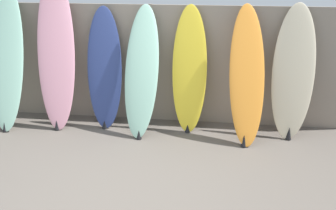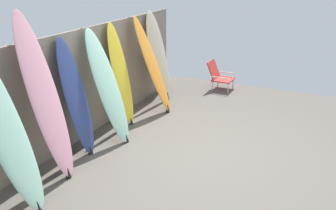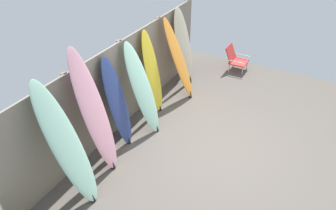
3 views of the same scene
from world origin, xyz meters
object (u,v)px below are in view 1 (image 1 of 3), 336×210
at_px(surfboard_navy_2, 105,69).
at_px(surfboard_seafoam_3, 142,72).
at_px(surfboard_seafoam_0, 7,60).
at_px(surfboard_yellow_4, 189,71).
at_px(surfboard_pink_1, 56,54).
at_px(surfboard_cream_6, 293,73).
at_px(surfboard_orange_5, 247,76).

bearing_deg(surfboard_navy_2, surfboard_seafoam_3, -15.12).
bearing_deg(surfboard_seafoam_0, surfboard_yellow_4, 3.35).
bearing_deg(surfboard_pink_1, surfboard_navy_2, 6.01).
xyz_separation_m(surfboard_yellow_4, surfboard_cream_6, (1.45, -0.01, 0.02)).
bearing_deg(surfboard_seafoam_3, surfboard_pink_1, 176.16).
height_order(surfboard_pink_1, surfboard_navy_2, surfboard_pink_1).
height_order(surfboard_pink_1, surfboard_seafoam_3, surfboard_pink_1).
height_order(surfboard_pink_1, surfboard_orange_5, surfboard_pink_1).
bearing_deg(surfboard_seafoam_0, surfboard_orange_5, -0.85).
bearing_deg(surfboard_seafoam_3, surfboard_yellow_4, 14.23).
distance_m(surfboard_yellow_4, surfboard_cream_6, 1.45).
distance_m(surfboard_pink_1, surfboard_yellow_4, 1.97).
distance_m(surfboard_seafoam_0, surfboard_seafoam_3, 2.04).
xyz_separation_m(surfboard_seafoam_0, surfboard_yellow_4, (2.70, 0.16, -0.12)).
relative_size(surfboard_seafoam_3, surfboard_cream_6, 0.98).
distance_m(surfboard_navy_2, surfboard_cream_6, 2.71).
height_order(surfboard_yellow_4, surfboard_cream_6, surfboard_cream_6).
height_order(surfboard_navy_2, surfboard_seafoam_3, surfboard_seafoam_3).
relative_size(surfboard_navy_2, surfboard_yellow_4, 0.98).
bearing_deg(surfboard_yellow_4, surfboard_seafoam_3, -165.77).
xyz_separation_m(surfboard_pink_1, surfboard_yellow_4, (1.96, 0.08, -0.21)).
bearing_deg(surfboard_navy_2, surfboard_cream_6, -0.02).
height_order(surfboard_seafoam_0, surfboard_navy_2, surfboard_seafoam_0).
xyz_separation_m(surfboard_seafoam_3, surfboard_yellow_4, (0.67, 0.17, -0.01)).
height_order(surfboard_orange_5, surfboard_cream_6, surfboard_cream_6).
height_order(surfboard_seafoam_0, surfboard_orange_5, surfboard_seafoam_0).
bearing_deg(surfboard_pink_1, surfboard_seafoam_3, -3.84).
height_order(surfboard_seafoam_3, surfboard_orange_5, surfboard_orange_5).
bearing_deg(surfboard_seafoam_0, surfboard_navy_2, 5.88).
bearing_deg(surfboard_yellow_4, surfboard_seafoam_0, -176.65).
bearing_deg(surfboard_orange_5, surfboard_seafoam_3, 178.42).
bearing_deg(surfboard_seafoam_3, surfboard_seafoam_0, 179.68).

